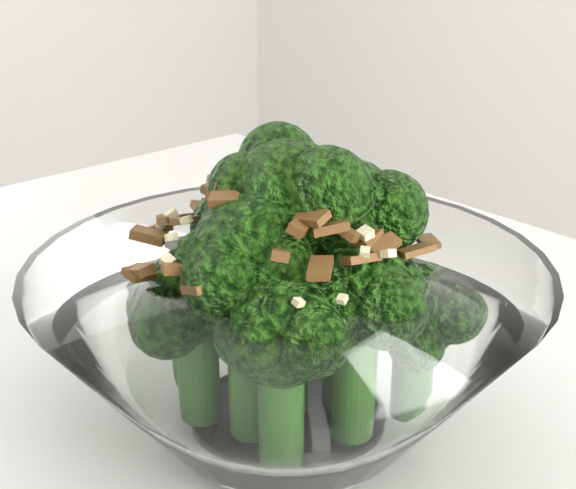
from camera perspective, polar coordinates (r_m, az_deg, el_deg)
The scene contains 1 object.
broccoli_dish at distance 0.43m, azimuth -0.01°, elevation -5.34°, with size 0.25×0.25×0.16m.
Camera 1 is at (0.02, -0.29, 1.01)m, focal length 55.00 mm.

